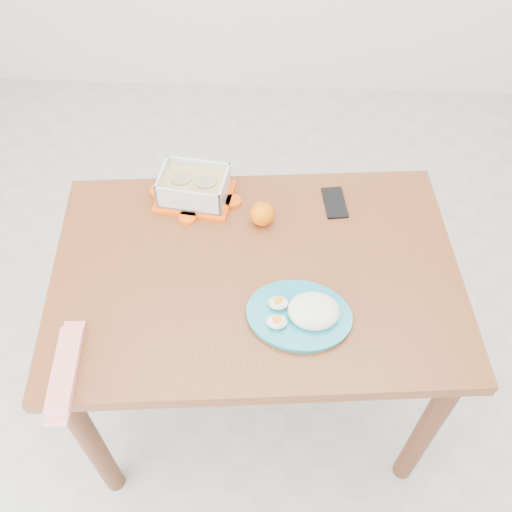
{
  "coord_description": "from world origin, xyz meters",
  "views": [
    {
      "loc": [
        -0.06,
        -1.03,
        1.95
      ],
      "look_at": [
        -0.1,
        -0.13,
        0.81
      ],
      "focal_mm": 40.0,
      "sensor_mm": 36.0,
      "label": 1
    }
  ],
  "objects_px": {
    "dining_table": "(256,294)",
    "rice_plate": "(304,313)",
    "orange_fruit": "(262,214)",
    "smartphone": "(335,203)",
    "food_container": "(194,187)"
  },
  "relations": [
    {
      "from": "rice_plate",
      "to": "dining_table",
      "type": "bearing_deg",
      "value": 138.14
    },
    {
      "from": "dining_table",
      "to": "rice_plate",
      "type": "bearing_deg",
      "value": -53.93
    },
    {
      "from": "dining_table",
      "to": "smartphone",
      "type": "distance_m",
      "value": 0.35
    },
    {
      "from": "dining_table",
      "to": "rice_plate",
      "type": "distance_m",
      "value": 0.23
    },
    {
      "from": "rice_plate",
      "to": "smartphone",
      "type": "distance_m",
      "value": 0.41
    },
    {
      "from": "food_container",
      "to": "orange_fruit",
      "type": "xyz_separation_m",
      "value": [
        0.2,
        -0.08,
        -0.01
      ]
    },
    {
      "from": "food_container",
      "to": "rice_plate",
      "type": "bearing_deg",
      "value": -43.8
    },
    {
      "from": "orange_fruit",
      "to": "smartphone",
      "type": "relative_size",
      "value": 0.56
    },
    {
      "from": "dining_table",
      "to": "smartphone",
      "type": "height_order",
      "value": "smartphone"
    },
    {
      "from": "orange_fruit",
      "to": "smartphone",
      "type": "distance_m",
      "value": 0.23
    },
    {
      "from": "orange_fruit",
      "to": "smartphone",
      "type": "xyz_separation_m",
      "value": [
        0.21,
        0.08,
        -0.03
      ]
    },
    {
      "from": "dining_table",
      "to": "food_container",
      "type": "height_order",
      "value": "food_container"
    },
    {
      "from": "orange_fruit",
      "to": "dining_table",
      "type": "bearing_deg",
      "value": -92.74
    },
    {
      "from": "dining_table",
      "to": "rice_plate",
      "type": "relative_size",
      "value": 3.99
    },
    {
      "from": "orange_fruit",
      "to": "rice_plate",
      "type": "distance_m",
      "value": 0.33
    }
  ]
}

